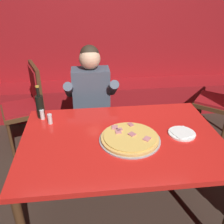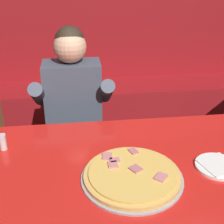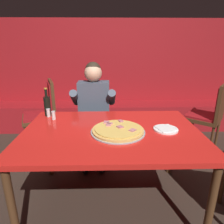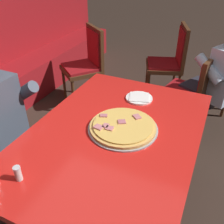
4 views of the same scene
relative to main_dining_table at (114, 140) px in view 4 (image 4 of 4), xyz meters
name	(u,v)px [view 4 (image 4 of 4)]	position (x,y,z in m)	size (l,w,h in m)	color
ground_plane	(113,206)	(0.00, 0.00, -0.69)	(24.00, 24.00, 0.00)	#33261E
main_dining_table	(114,140)	(0.00, 0.00, 0.00)	(1.52, 1.05, 0.76)	#4C2D19
pizza	(123,127)	(0.05, -0.04, 0.09)	(0.46, 0.46, 0.05)	#9E9EA3
plate_white_paper	(139,98)	(0.47, -0.01, 0.08)	(0.21, 0.21, 0.02)	white
shaker_parmesan	(18,174)	(-0.56, 0.28, 0.11)	(0.04, 0.04, 0.09)	silver
diner_seated_blue_shirt	(5,127)	(-0.20, 0.75, 0.01)	(0.53, 0.53, 1.27)	black
dining_chair_far_right	(87,61)	(1.39, 1.00, -0.12)	(0.62, 0.62, 0.99)	#4C2D19
dining_chair_far_left	(171,59)	(1.89, 0.05, -0.11)	(0.56, 0.56, 1.00)	#4C2D19
dining_chair_near_left	(193,90)	(1.18, -0.34, -0.13)	(0.52, 0.52, 0.94)	#4C2D19
diner_standing_companion	(218,78)	(1.26, -0.54, 0.01)	(0.61, 0.63, 1.27)	black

